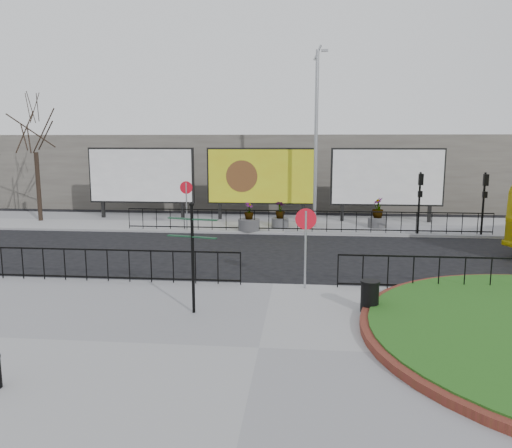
# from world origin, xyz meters

# --- Properties ---
(ground) EXTENTS (90.00, 90.00, 0.00)m
(ground) POSITION_xyz_m (0.00, 0.00, 0.00)
(ground) COLOR black
(ground) RESTS_ON ground
(pavement_near) EXTENTS (30.00, 10.00, 0.12)m
(pavement_near) POSITION_xyz_m (0.00, -5.00, 0.06)
(pavement_near) COLOR gray
(pavement_near) RESTS_ON ground
(pavement_far) EXTENTS (44.00, 6.00, 0.12)m
(pavement_far) POSITION_xyz_m (0.00, 12.00, 0.06)
(pavement_far) COLOR gray
(pavement_far) RESTS_ON ground
(railing_near_left) EXTENTS (10.00, 0.10, 1.10)m
(railing_near_left) POSITION_xyz_m (-6.00, -0.30, 0.67)
(railing_near_left) COLOR black
(railing_near_left) RESTS_ON pavement_near
(railing_near_right) EXTENTS (9.00, 0.10, 1.10)m
(railing_near_right) POSITION_xyz_m (6.50, -0.30, 0.67)
(railing_near_right) COLOR black
(railing_near_right) RESTS_ON pavement_near
(railing_far) EXTENTS (18.00, 0.10, 1.10)m
(railing_far) POSITION_xyz_m (1.00, 9.30, 0.67)
(railing_far) COLOR black
(railing_far) RESTS_ON pavement_far
(speed_sign_far) EXTENTS (0.64, 0.07, 2.47)m
(speed_sign_far) POSITION_xyz_m (-5.00, 9.40, 1.92)
(speed_sign_far) COLOR gray
(speed_sign_far) RESTS_ON pavement_far
(speed_sign_near) EXTENTS (0.64, 0.07, 2.47)m
(speed_sign_near) POSITION_xyz_m (1.00, -0.40, 1.92)
(speed_sign_near) COLOR gray
(speed_sign_near) RESTS_ON pavement_near
(billboard_left) EXTENTS (6.20, 0.31, 4.10)m
(billboard_left) POSITION_xyz_m (-8.50, 12.97, 2.60)
(billboard_left) COLOR black
(billboard_left) RESTS_ON pavement_far
(billboard_mid) EXTENTS (6.20, 0.31, 4.10)m
(billboard_mid) POSITION_xyz_m (-1.50, 12.97, 2.60)
(billboard_mid) COLOR black
(billboard_mid) RESTS_ON pavement_far
(billboard_right) EXTENTS (6.20, 0.31, 4.10)m
(billboard_right) POSITION_xyz_m (5.50, 12.97, 2.60)
(billboard_right) COLOR black
(billboard_right) RESTS_ON pavement_far
(lamp_post) EXTENTS (0.74, 0.18, 9.23)m
(lamp_post) POSITION_xyz_m (1.51, 11.00, 4.83)
(lamp_post) COLOR gray
(lamp_post) RESTS_ON pavement_far
(signal_pole_a) EXTENTS (0.22, 0.26, 3.00)m
(signal_pole_a) POSITION_xyz_m (6.50, 9.34, 2.10)
(signal_pole_a) COLOR black
(signal_pole_a) RESTS_ON pavement_far
(signal_pole_b) EXTENTS (0.22, 0.26, 3.00)m
(signal_pole_b) POSITION_xyz_m (9.50, 9.34, 2.10)
(signal_pole_b) COLOR black
(signal_pole_b) RESTS_ON pavement_far
(tree_left) EXTENTS (2.00, 2.00, 7.00)m
(tree_left) POSITION_xyz_m (-14.00, 11.50, 3.62)
(tree_left) COLOR #2D2119
(tree_left) RESTS_ON pavement_far
(building_backdrop) EXTENTS (40.00, 10.00, 5.00)m
(building_backdrop) POSITION_xyz_m (0.00, 22.00, 2.50)
(building_backdrop) COLOR #69655C
(building_backdrop) RESTS_ON ground
(fingerpost_sign) EXTENTS (1.37, 0.51, 2.94)m
(fingerpost_sign) POSITION_xyz_m (-1.91, -2.90, 1.89)
(fingerpost_sign) COLOR black
(fingerpost_sign) RESTS_ON pavement_near
(litter_bin) EXTENTS (0.51, 0.51, 0.85)m
(litter_bin) POSITION_xyz_m (2.70, -2.40, 0.55)
(litter_bin) COLOR black
(litter_bin) RESTS_ON pavement_near
(planter_a) EXTENTS (1.10, 1.10, 1.43)m
(planter_a) POSITION_xyz_m (-1.82, 9.46, 0.56)
(planter_a) COLOR #4C4C4F
(planter_a) RESTS_ON pavement_far
(planter_b) EXTENTS (0.90, 0.90, 1.37)m
(planter_b) POSITION_xyz_m (-0.30, 10.59, 0.61)
(planter_b) COLOR #4C4C4F
(planter_b) RESTS_ON pavement_far
(planter_c) EXTENTS (0.97, 0.97, 1.56)m
(planter_c) POSITION_xyz_m (4.78, 11.00, 0.71)
(planter_c) COLOR #4C4C4F
(planter_c) RESTS_ON pavement_far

